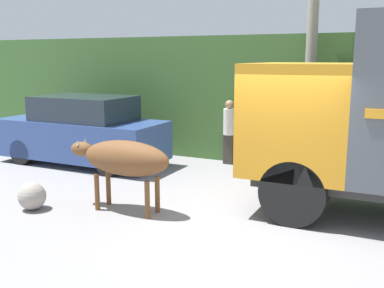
# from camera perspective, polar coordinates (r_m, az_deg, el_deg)

# --- Properties ---
(ground_plane) EXTENTS (60.00, 60.00, 0.00)m
(ground_plane) POSITION_cam_1_polar(r_m,az_deg,el_deg) (8.01, 9.61, -9.43)
(ground_plane) COLOR gray
(hillside_embankment) EXTENTS (32.00, 6.25, 3.34)m
(hillside_embankment) POSITION_cam_1_polar(r_m,az_deg,el_deg) (14.43, 17.62, 6.06)
(hillside_embankment) COLOR #426B33
(hillside_embankment) RESTS_ON ground_plane
(brown_cow) EXTENTS (2.09, 0.64, 1.31)m
(brown_cow) POSITION_cam_1_polar(r_m,az_deg,el_deg) (8.16, -8.67, -1.86)
(brown_cow) COLOR brown
(brown_cow) RESTS_ON ground_plane
(parked_suv) EXTENTS (4.45, 1.74, 1.79)m
(parked_suv) POSITION_cam_1_polar(r_m,az_deg,el_deg) (12.08, -13.77, 1.52)
(parked_suv) COLOR #334C8C
(parked_suv) RESTS_ON ground_plane
(pedestrian_on_hill) EXTENTS (0.31, 0.31, 1.69)m
(pedestrian_on_hill) POSITION_cam_1_polar(r_m,az_deg,el_deg) (11.75, 4.73, 1.95)
(pedestrian_on_hill) COLOR #38332D
(pedestrian_on_hill) RESTS_ON ground_plane
(utility_pole) EXTENTS (0.90, 0.25, 6.30)m
(utility_pole) POSITION_cam_1_polar(r_m,az_deg,el_deg) (10.97, 14.99, 13.12)
(utility_pole) COLOR gray
(utility_pole) RESTS_ON ground_plane
(roadside_rock) EXTENTS (0.51, 0.51, 0.51)m
(roadside_rock) POSITION_cam_1_polar(r_m,az_deg,el_deg) (8.83, -19.64, -6.26)
(roadside_rock) COLOR gray
(roadside_rock) RESTS_ON ground_plane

